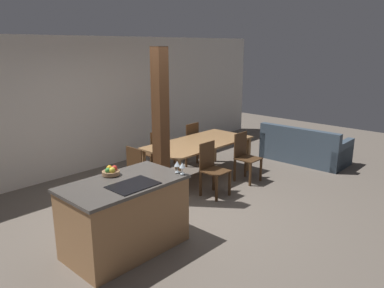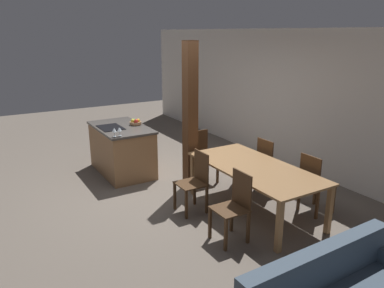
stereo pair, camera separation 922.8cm
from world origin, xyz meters
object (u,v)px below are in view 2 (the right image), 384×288
(dining_chair_far_left, at_px, (269,164))
(wine_glass_middle, at_px, (119,129))
(wine_glass_near, at_px, (114,130))
(dining_table, at_px, (255,171))
(dining_chair_head_end, at_px, (202,155))
(fruit_bowl, at_px, (135,122))
(timber_post, at_px, (190,118))
(dining_chair_near_right, at_px, (234,205))
(dining_chair_near_left, at_px, (195,181))
(kitchen_island, at_px, (122,149))
(dining_chair_far_right, at_px, (314,183))

(dining_chair_far_left, bearing_deg, wine_glass_middle, 55.33)
(wine_glass_near, height_order, dining_table, wine_glass_near)
(dining_chair_far_left, xyz_separation_m, dining_chair_head_end, (-0.97, -0.74, 0.00))
(fruit_bowl, xyz_separation_m, dining_table, (2.58, 0.81, -0.32))
(fruit_bowl, bearing_deg, dining_chair_far_left, 36.52)
(fruit_bowl, relative_size, timber_post, 0.09)
(wine_glass_near, height_order, dining_chair_near_right, wine_glass_near)
(wine_glass_middle, relative_size, dining_table, 0.07)
(wine_glass_middle, xyz_separation_m, dining_chair_near_left, (1.45, 0.62, -0.56))
(dining_chair_near_right, bearing_deg, wine_glass_near, -163.63)
(dining_table, height_order, timber_post, timber_post)
(wine_glass_near, xyz_separation_m, wine_glass_middle, (0.00, 0.09, 0.00))
(dining_chair_near_right, xyz_separation_m, dining_chair_far_left, (-0.98, 1.48, 0.00))
(wine_glass_middle, height_order, dining_table, wine_glass_middle)
(kitchen_island, height_order, dining_chair_far_left, kitchen_island)
(dining_table, xyz_separation_m, dining_chair_far_right, (0.49, 0.74, -0.16))
(fruit_bowl, distance_m, wine_glass_near, 0.91)
(fruit_bowl, relative_size, dining_chair_head_end, 0.24)
(kitchen_island, xyz_separation_m, wine_glass_middle, (0.67, -0.26, 0.58))
(wine_glass_near, xyz_separation_m, dining_chair_near_left, (1.45, 0.71, -0.56))
(wine_glass_near, relative_size, dining_table, 0.07)
(dining_chair_head_end, bearing_deg, dining_chair_near_right, -110.81)
(fruit_bowl, relative_size, dining_chair_near_left, 0.24)
(dining_chair_far_right, height_order, dining_chair_head_end, same)
(dining_chair_head_end, xyz_separation_m, timber_post, (0.17, -0.35, 0.77))
(wine_glass_middle, distance_m, timber_post, 1.22)
(dining_table, relative_size, dining_chair_near_left, 2.35)
(dining_chair_far_right, height_order, timber_post, timber_post)
(dining_chair_near_right, distance_m, dining_chair_far_right, 1.48)
(dining_chair_far_right, relative_size, timber_post, 0.37)
(wine_glass_near, distance_m, timber_post, 1.30)
(fruit_bowl, bearing_deg, dining_chair_near_left, 1.84)
(fruit_bowl, xyz_separation_m, dining_chair_far_left, (2.09, 1.55, -0.49))
(dining_table, bearing_deg, dining_chair_head_end, 180.00)
(wine_glass_near, bearing_deg, dining_chair_far_right, 42.08)
(dining_chair_head_end, bearing_deg, wine_glass_middle, 160.50)
(dining_chair_near_right, bearing_deg, dining_chair_far_left, 123.41)
(kitchen_island, xyz_separation_m, dining_chair_near_right, (3.10, 0.36, 0.03))
(dining_chair_far_right, distance_m, timber_post, 2.22)
(kitchen_island, height_order, timber_post, timber_post)
(dining_table, relative_size, dining_chair_head_end, 2.35)
(fruit_bowl, distance_m, dining_chair_near_right, 3.11)
(wine_glass_near, xyz_separation_m, dining_chair_near_right, (2.43, 0.71, -0.56))
(fruit_bowl, bearing_deg, wine_glass_middle, -40.99)
(dining_chair_near_left, height_order, dining_chair_far_right, same)
(wine_glass_middle, bearing_deg, dining_table, 35.03)
(wine_glass_middle, distance_m, dining_chair_head_end, 1.55)
(dining_chair_head_end, bearing_deg, dining_chair_far_left, -52.68)
(dining_chair_near_left, bearing_deg, wine_glass_near, -153.85)
(dining_chair_far_left, relative_size, timber_post, 0.37)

